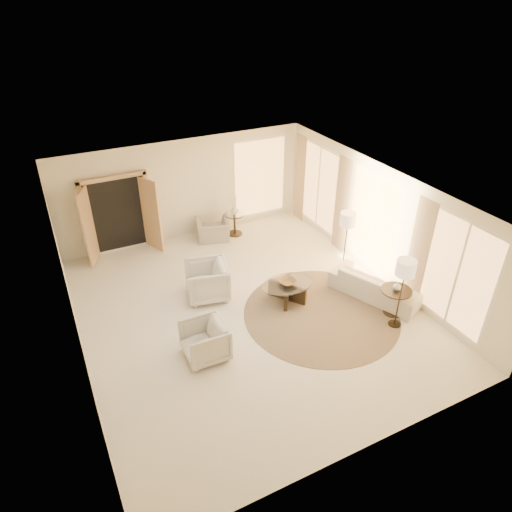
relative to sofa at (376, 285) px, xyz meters
name	(u,v)px	position (x,y,z in m)	size (l,w,h in m)	color
room	(247,257)	(-2.90, 0.83, 1.09)	(7.04, 8.04, 2.83)	silver
windows_right	(375,223)	(0.55, 0.93, 1.04)	(0.10, 6.40, 2.40)	#FFBB66
window_back_corner	(260,178)	(-0.60, 4.78, 1.04)	(1.70, 0.10, 2.40)	#FFBB66
curtains_right	(351,211)	(0.50, 1.83, 0.99)	(0.06, 5.20, 2.60)	tan
french_doors	(119,217)	(-4.80, 4.65, 0.76)	(1.95, 0.66, 2.16)	tan
area_rug	(321,313)	(-1.50, 0.00, -0.30)	(3.44, 3.44, 0.01)	#433526
sofa	(376,285)	(0.00, 0.00, 0.00)	(2.11, 0.83, 0.62)	beige
armchair_left	(207,279)	(-3.51, 1.73, 0.17)	(0.93, 0.87, 0.95)	beige
armchair_right	(205,339)	(-4.27, -0.10, 0.11)	(0.82, 0.76, 0.84)	beige
accent_chair	(213,227)	(-2.36, 4.23, 0.09)	(0.91, 0.59, 0.80)	#9B948B
coffee_table	(287,290)	(-1.93, 0.79, -0.02)	(1.27, 1.27, 0.45)	black
end_table	(395,297)	(-0.06, -0.69, 0.12)	(0.66, 0.66, 0.63)	black
side_table	(235,222)	(-1.70, 4.23, 0.08)	(0.56, 0.56, 0.65)	#2E2619
floor_lamp_near	(348,222)	(0.00, 1.28, 1.05)	(0.39, 0.39, 1.60)	#2E2619
floor_lamp_far	(405,271)	(-0.29, -1.03, 1.07)	(0.39, 0.39, 1.63)	#2E2619
bowl	(287,282)	(-1.93, 0.79, 0.19)	(0.38, 0.38, 0.09)	brown
end_vase	(397,286)	(-0.06, -0.69, 0.41)	(0.18, 0.18, 0.19)	silver
side_vase	(234,210)	(-1.70, 4.23, 0.46)	(0.23, 0.23, 0.25)	silver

